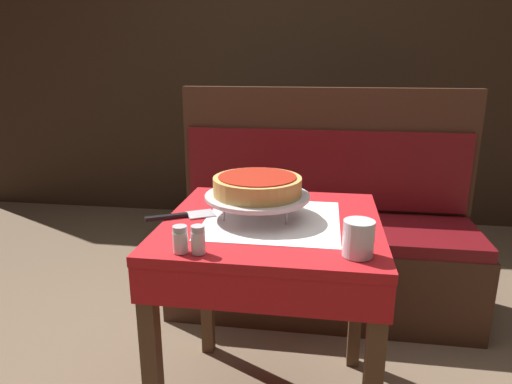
{
  "coord_description": "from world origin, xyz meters",
  "views": [
    {
      "loc": [
        0.16,
        -1.41,
        1.26
      ],
      "look_at": [
        -0.05,
        -0.01,
        0.85
      ],
      "focal_mm": 32.0,
      "sensor_mm": 36.0,
      "label": 1
    }
  ],
  "objects_px": {
    "dining_table_front": "(272,248)",
    "deep_dish_pizza": "(257,185)",
    "dining_table_rear": "(258,150)",
    "water_glass_near": "(358,238)",
    "salt_shaker": "(180,239)",
    "pizza_pan_stand": "(257,197)",
    "pepper_shaker": "(198,240)",
    "booth_bench": "(321,247)",
    "condiment_caddy": "(259,129)",
    "napkin_holder": "(253,181)",
    "pizza_server": "(182,216)"
  },
  "relations": [
    {
      "from": "booth_bench",
      "to": "salt_shaker",
      "type": "xyz_separation_m",
      "value": [
        -0.38,
        -1.11,
        0.47
      ]
    },
    {
      "from": "booth_bench",
      "to": "napkin_holder",
      "type": "distance_m",
      "value": 0.74
    },
    {
      "from": "booth_bench",
      "to": "pizza_server",
      "type": "height_order",
      "value": "booth_bench"
    },
    {
      "from": "booth_bench",
      "to": "pizza_pan_stand",
      "type": "distance_m",
      "value": 0.96
    },
    {
      "from": "napkin_holder",
      "to": "pizza_server",
      "type": "bearing_deg",
      "value": -119.99
    },
    {
      "from": "dining_table_front",
      "to": "pizza_pan_stand",
      "type": "relative_size",
      "value": 2.17
    },
    {
      "from": "salt_shaker",
      "to": "napkin_holder",
      "type": "height_order",
      "value": "napkin_holder"
    },
    {
      "from": "deep_dish_pizza",
      "to": "napkin_holder",
      "type": "distance_m",
      "value": 0.3
    },
    {
      "from": "pepper_shaker",
      "to": "deep_dish_pizza",
      "type": "bearing_deg",
      "value": 70.41
    },
    {
      "from": "pizza_pan_stand",
      "to": "pepper_shaker",
      "type": "height_order",
      "value": "pepper_shaker"
    },
    {
      "from": "dining_table_front",
      "to": "condiment_caddy",
      "type": "xyz_separation_m",
      "value": [
        -0.3,
        1.77,
        0.14
      ]
    },
    {
      "from": "pizza_pan_stand",
      "to": "condiment_caddy",
      "type": "bearing_deg",
      "value": 98.01
    },
    {
      "from": "dining_table_front",
      "to": "water_glass_near",
      "type": "bearing_deg",
      "value": -44.18
    },
    {
      "from": "dining_table_front",
      "to": "booth_bench",
      "type": "bearing_deg",
      "value": 78.44
    },
    {
      "from": "condiment_caddy",
      "to": "booth_bench",
      "type": "bearing_deg",
      "value": -64.16
    },
    {
      "from": "dining_table_front",
      "to": "dining_table_rear",
      "type": "relative_size",
      "value": 1.0
    },
    {
      "from": "dining_table_front",
      "to": "deep_dish_pizza",
      "type": "xyz_separation_m",
      "value": [
        -0.05,
        0.02,
        0.21
      ]
    },
    {
      "from": "pizza_pan_stand",
      "to": "pepper_shaker",
      "type": "distance_m",
      "value": 0.34
    },
    {
      "from": "water_glass_near",
      "to": "salt_shaker",
      "type": "bearing_deg",
      "value": -174.03
    },
    {
      "from": "napkin_holder",
      "to": "condiment_caddy",
      "type": "xyz_separation_m",
      "value": [
        -0.19,
        1.46,
        -0.01
      ]
    },
    {
      "from": "pizza_pan_stand",
      "to": "pizza_server",
      "type": "distance_m",
      "value": 0.26
    },
    {
      "from": "booth_bench",
      "to": "water_glass_near",
      "type": "distance_m",
      "value": 1.17
    },
    {
      "from": "salt_shaker",
      "to": "condiment_caddy",
      "type": "height_order",
      "value": "condiment_caddy"
    },
    {
      "from": "dining_table_front",
      "to": "deep_dish_pizza",
      "type": "relative_size",
      "value": 2.59
    },
    {
      "from": "water_glass_near",
      "to": "napkin_holder",
      "type": "bearing_deg",
      "value": 123.62
    },
    {
      "from": "water_glass_near",
      "to": "napkin_holder",
      "type": "height_order",
      "value": "water_glass_near"
    },
    {
      "from": "booth_bench",
      "to": "water_glass_near",
      "type": "height_order",
      "value": "booth_bench"
    },
    {
      "from": "dining_table_rear",
      "to": "deep_dish_pizza",
      "type": "height_order",
      "value": "deep_dish_pizza"
    },
    {
      "from": "pizza_server",
      "to": "napkin_holder",
      "type": "bearing_deg",
      "value": 60.01
    },
    {
      "from": "dining_table_rear",
      "to": "booth_bench",
      "type": "distance_m",
      "value": 1.08
    },
    {
      "from": "dining_table_front",
      "to": "napkin_holder",
      "type": "bearing_deg",
      "value": 110.13
    },
    {
      "from": "dining_table_front",
      "to": "pizza_server",
      "type": "xyz_separation_m",
      "value": [
        -0.3,
        -0.02,
        0.11
      ]
    },
    {
      "from": "dining_table_rear",
      "to": "salt_shaker",
      "type": "distance_m",
      "value": 2.03
    },
    {
      "from": "booth_bench",
      "to": "water_glass_near",
      "type": "bearing_deg",
      "value": -84.95
    },
    {
      "from": "booth_bench",
      "to": "condiment_caddy",
      "type": "height_order",
      "value": "booth_bench"
    },
    {
      "from": "dining_table_front",
      "to": "condiment_caddy",
      "type": "bearing_deg",
      "value": 99.6
    },
    {
      "from": "condiment_caddy",
      "to": "dining_table_rear",
      "type": "bearing_deg",
      "value": -96.45
    },
    {
      "from": "dining_table_rear",
      "to": "water_glass_near",
      "type": "height_order",
      "value": "water_glass_near"
    },
    {
      "from": "pizza_server",
      "to": "napkin_holder",
      "type": "xyz_separation_m",
      "value": [
        0.19,
        0.33,
        0.04
      ]
    },
    {
      "from": "dining_table_rear",
      "to": "water_glass_near",
      "type": "xyz_separation_m",
      "value": [
        0.56,
        -1.98,
        0.15
      ]
    },
    {
      "from": "dining_table_rear",
      "to": "pizza_server",
      "type": "bearing_deg",
      "value": -89.93
    },
    {
      "from": "condiment_caddy",
      "to": "pepper_shaker",
      "type": "bearing_deg",
      "value": -86.35
    },
    {
      "from": "dining_table_rear",
      "to": "pizza_pan_stand",
      "type": "relative_size",
      "value": 2.17
    },
    {
      "from": "deep_dish_pizza",
      "to": "water_glass_near",
      "type": "relative_size",
      "value": 2.96
    },
    {
      "from": "dining_table_front",
      "to": "salt_shaker",
      "type": "xyz_separation_m",
      "value": [
        -0.22,
        -0.3,
        0.14
      ]
    },
    {
      "from": "dining_table_rear",
      "to": "booth_bench",
      "type": "height_order",
      "value": "booth_bench"
    },
    {
      "from": "dining_table_rear",
      "to": "water_glass_near",
      "type": "distance_m",
      "value": 2.06
    },
    {
      "from": "pizza_pan_stand",
      "to": "booth_bench",
      "type": "bearing_deg",
      "value": 74.56
    },
    {
      "from": "napkin_holder",
      "to": "pizza_pan_stand",
      "type": "bearing_deg",
      "value": -78.27
    },
    {
      "from": "deep_dish_pizza",
      "to": "pizza_pan_stand",
      "type": "bearing_deg",
      "value": -26.57
    }
  ]
}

